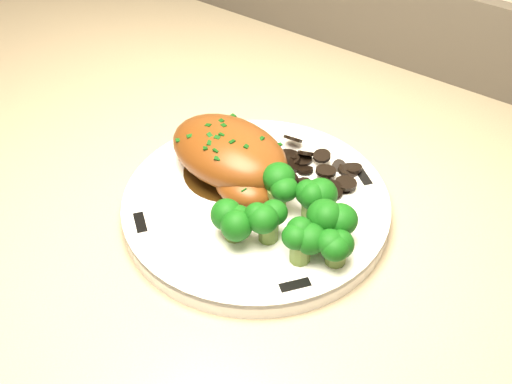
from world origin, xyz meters
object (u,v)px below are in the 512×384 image
Objects in this scene: counter at (181,343)px; broccoli_florets at (294,218)px; chicken_breast at (231,156)px; plate at (256,206)px.

counter is 16.40× the size of broccoli_florets.
chicken_breast is at bearing 159.46° from broccoli_florets.
counter reaches higher than chicken_breast.
broccoli_florets is (0.06, -0.02, 0.03)m from plate.
broccoli_florets is at bearing -21.04° from plate.
broccoli_florets is at bearing -14.54° from chicken_breast.
counter reaches higher than plate.
plate is 0.06m from chicken_breast.
chicken_breast is (-0.04, 0.02, 0.04)m from plate.
broccoli_florets reaches higher than plate.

